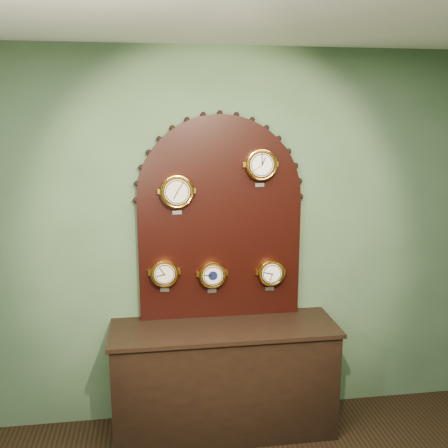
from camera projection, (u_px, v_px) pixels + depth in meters
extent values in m
plane|color=#445F41|center=(219.00, 241.00, 3.79)|extent=(4.00, 0.00, 4.00)
cube|color=black|center=(224.00, 381.00, 3.74)|extent=(1.60, 0.50, 0.80)
cube|color=black|center=(220.00, 258.00, 3.77)|extent=(1.20, 0.06, 0.90)
cylinder|color=black|center=(220.00, 198.00, 3.68)|extent=(1.20, 0.06, 1.20)
cylinder|color=gold|center=(177.00, 191.00, 3.56)|extent=(0.22, 0.08, 0.22)
torus|color=gold|center=(177.00, 192.00, 3.53)|extent=(0.24, 0.02, 0.24)
cylinder|color=beige|center=(177.00, 192.00, 3.53)|extent=(0.18, 0.01, 0.18)
cube|color=silver|center=(177.00, 212.00, 3.62)|extent=(0.06, 0.01, 0.03)
cylinder|color=gold|center=(261.00, 164.00, 3.61)|extent=(0.21, 0.08, 0.21)
torus|color=gold|center=(262.00, 165.00, 3.58)|extent=(0.23, 0.02, 0.23)
cylinder|color=white|center=(262.00, 165.00, 3.57)|extent=(0.17, 0.01, 0.17)
cube|color=silver|center=(260.00, 185.00, 3.67)|extent=(0.06, 0.01, 0.03)
cylinder|color=gold|center=(164.00, 273.00, 3.67)|extent=(0.19, 0.08, 0.19)
torus|color=gold|center=(164.00, 274.00, 3.64)|extent=(0.20, 0.02, 0.20)
cylinder|color=beige|center=(165.00, 274.00, 3.63)|extent=(0.15, 0.01, 0.15)
cube|color=silver|center=(165.00, 290.00, 3.72)|extent=(0.07, 0.01, 0.03)
cylinder|color=gold|center=(212.00, 274.00, 3.73)|extent=(0.19, 0.08, 0.19)
torus|color=gold|center=(213.00, 275.00, 3.69)|extent=(0.20, 0.02, 0.20)
cylinder|color=beige|center=(213.00, 276.00, 3.69)|extent=(0.15, 0.01, 0.15)
cube|color=silver|center=(212.00, 291.00, 3.78)|extent=(0.07, 0.01, 0.03)
cylinder|color=#0C1337|center=(213.00, 276.00, 3.68)|extent=(0.07, 0.00, 0.07)
cylinder|color=gold|center=(271.00, 272.00, 3.79)|extent=(0.18, 0.08, 0.18)
torus|color=gold|center=(272.00, 273.00, 3.76)|extent=(0.20, 0.02, 0.20)
cylinder|color=white|center=(272.00, 274.00, 3.75)|extent=(0.15, 0.01, 0.15)
cube|color=silver|center=(270.00, 289.00, 3.84)|extent=(0.06, 0.01, 0.03)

